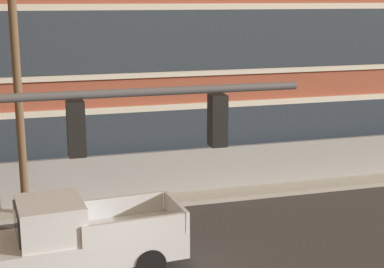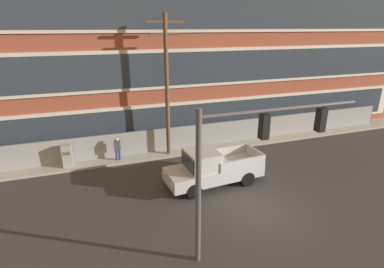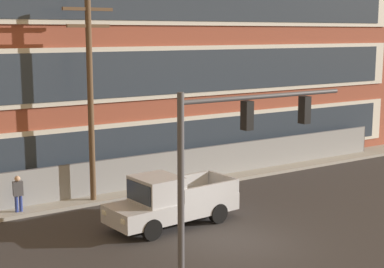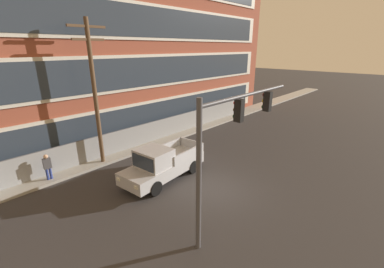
# 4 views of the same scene
# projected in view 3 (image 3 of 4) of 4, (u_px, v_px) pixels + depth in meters

# --- Properties ---
(ground_plane) EXTENTS (160.00, 160.00, 0.00)m
(ground_plane) POSITION_uv_depth(u_px,v_px,m) (240.00, 243.00, 21.27)
(ground_plane) COLOR #333030
(sidewalk_building_side) EXTENTS (80.00, 1.97, 0.16)m
(sidewalk_building_side) POSITION_uv_depth(u_px,v_px,m) (135.00, 191.00, 27.96)
(sidewalk_building_side) COLOR #9E9B93
(sidewalk_building_side) RESTS_ON ground
(brick_mill_building) EXTENTS (37.85, 11.39, 18.35)m
(brick_mill_building) POSITION_uv_depth(u_px,v_px,m) (100.00, 2.00, 32.38)
(brick_mill_building) COLOR brown
(brick_mill_building) RESTS_ON ground
(chain_link_fence) EXTENTS (31.80, 0.06, 1.76)m
(chain_link_fence) POSITION_uv_depth(u_px,v_px,m) (140.00, 173.00, 28.11)
(chain_link_fence) COLOR gray
(chain_link_fence) RESTS_ON ground
(traffic_signal_mast) EXTENTS (6.35, 0.43, 5.87)m
(traffic_signal_mast) POSITION_uv_depth(u_px,v_px,m) (233.00, 143.00, 17.82)
(traffic_signal_mast) COLOR #4C4C51
(traffic_signal_mast) RESTS_ON ground
(pickup_truck_silver) EXTENTS (5.50, 2.37, 2.09)m
(pickup_truck_silver) POSITION_uv_depth(u_px,v_px,m) (170.00, 202.00, 23.00)
(pickup_truck_silver) COLOR #B2B5BA
(pickup_truck_silver) RESTS_ON ground
(utility_pole_near_corner) EXTENTS (2.26, 0.26, 9.00)m
(utility_pole_near_corner) POSITION_uv_depth(u_px,v_px,m) (90.00, 93.00, 25.43)
(utility_pole_near_corner) COLOR brown
(utility_pole_near_corner) RESTS_ON ground
(pedestrian_near_cabinet) EXTENTS (0.42, 0.28, 1.69)m
(pedestrian_near_cabinet) POSITION_uv_depth(u_px,v_px,m) (18.00, 193.00, 24.32)
(pedestrian_near_cabinet) COLOR navy
(pedestrian_near_cabinet) RESTS_ON ground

